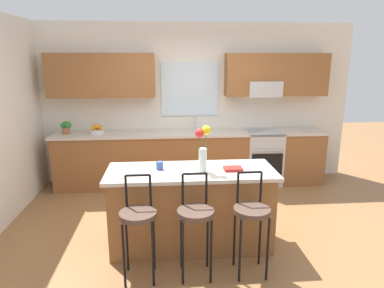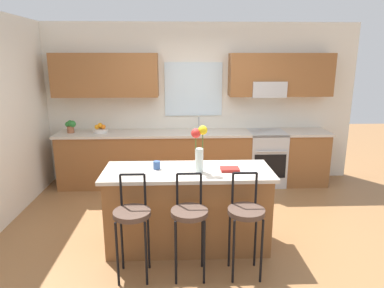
# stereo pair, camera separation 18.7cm
# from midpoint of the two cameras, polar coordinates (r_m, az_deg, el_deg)

# --- Properties ---
(ground_plane) EXTENTS (14.00, 14.00, 0.00)m
(ground_plane) POSITION_cam_midpoint_polar(r_m,az_deg,el_deg) (4.44, 0.39, -14.37)
(ground_plane) COLOR olive
(back_wall_assembly) EXTENTS (5.60, 0.50, 2.70)m
(back_wall_assembly) POSITION_cam_midpoint_polar(r_m,az_deg,el_deg) (5.92, -1.04, 8.22)
(back_wall_assembly) COLOR silver
(back_wall_assembly) RESTS_ON ground
(counter_run) EXTENTS (4.56, 0.64, 0.92)m
(counter_run) POSITION_cam_midpoint_polar(r_m,az_deg,el_deg) (5.84, -1.04, -2.32)
(counter_run) COLOR brown
(counter_run) RESTS_ON ground
(sink_faucet) EXTENTS (0.02, 0.13, 0.23)m
(sink_faucet) POSITION_cam_midpoint_polar(r_m,az_deg,el_deg) (5.84, -0.29, 3.71)
(sink_faucet) COLOR #B7BABC
(sink_faucet) RESTS_ON counter_run
(oven_range) EXTENTS (0.60, 0.64, 0.92)m
(oven_range) POSITION_cam_midpoint_polar(r_m,az_deg,el_deg) (6.02, 10.76, -2.13)
(oven_range) COLOR #B7BABC
(oven_range) RESTS_ON ground
(kitchen_island) EXTENTS (1.87, 0.71, 0.92)m
(kitchen_island) POSITION_cam_midpoint_polar(r_m,az_deg,el_deg) (3.95, -1.53, -10.66)
(kitchen_island) COLOR brown
(kitchen_island) RESTS_ON ground
(bar_stool_near) EXTENTS (0.36, 0.36, 1.04)m
(bar_stool_near) POSITION_cam_midpoint_polar(r_m,az_deg,el_deg) (3.38, -10.57, -12.21)
(bar_stool_near) COLOR black
(bar_stool_near) RESTS_ON ground
(bar_stool_middle) EXTENTS (0.36, 0.36, 1.04)m
(bar_stool_middle) POSITION_cam_midpoint_polar(r_m,az_deg,el_deg) (3.37, -1.01, -12.07)
(bar_stool_middle) COLOR black
(bar_stool_middle) RESTS_ON ground
(bar_stool_far) EXTENTS (0.36, 0.36, 1.04)m
(bar_stool_far) POSITION_cam_midpoint_polar(r_m,az_deg,el_deg) (3.44, 8.36, -11.62)
(bar_stool_far) COLOR black
(bar_stool_far) RESTS_ON ground
(flower_vase) EXTENTS (0.17, 0.11, 0.51)m
(flower_vase) POSITION_cam_midpoint_polar(r_m,az_deg,el_deg) (3.66, 0.34, -0.39)
(flower_vase) COLOR silver
(flower_vase) RESTS_ON kitchen_island
(mug_ceramic) EXTENTS (0.08, 0.08, 0.09)m
(mug_ceramic) POSITION_cam_midpoint_polar(r_m,az_deg,el_deg) (3.82, -6.82, -3.60)
(mug_ceramic) COLOR #33518C
(mug_ceramic) RESTS_ON kitchen_island
(cookbook) EXTENTS (0.20, 0.15, 0.03)m
(cookbook) POSITION_cam_midpoint_polar(r_m,az_deg,el_deg) (3.79, 5.46, -4.15)
(cookbook) COLOR maroon
(cookbook) RESTS_ON kitchen_island
(fruit_bowl_oranges) EXTENTS (0.24, 0.24, 0.16)m
(fruit_bowl_oranges) POSITION_cam_midpoint_polar(r_m,az_deg,el_deg) (5.84, -16.53, 2.25)
(fruit_bowl_oranges) COLOR silver
(fruit_bowl_oranges) RESTS_ON counter_run
(potted_plant_small) EXTENTS (0.18, 0.12, 0.21)m
(potted_plant_small) POSITION_cam_midpoint_polar(r_m,az_deg,el_deg) (5.94, -21.13, 2.71)
(potted_plant_small) COLOR #9E5B3D
(potted_plant_small) RESTS_ON counter_run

